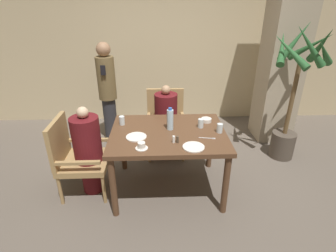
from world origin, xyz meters
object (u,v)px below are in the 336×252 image
Objects in this scene: plate_main_right at (136,137)px; glass_tall_far at (122,120)px; standing_host at (108,92)px; water_bottle at (170,119)px; glass_tall_near at (220,128)px; potted_palm at (292,102)px; teacup_with_saucer at (142,146)px; chair_far_side at (166,121)px; plate_main_left at (194,147)px; glass_tall_mid at (201,123)px; chair_left_side at (76,155)px; diner_in_far_chair at (166,121)px; diner_in_left_chair at (88,150)px; bowl_small at (206,120)px.

glass_tall_far is (-0.19, 0.34, 0.05)m from plate_main_right.
plate_main_right is (0.53, -1.36, -0.07)m from standing_host.
glass_tall_near is at bearing -10.88° from water_bottle.
teacup_with_saucer is (-2.01, -1.02, -0.06)m from potted_palm.
chair_far_side reaches higher than glass_tall_near.
teacup_with_saucer is 1.21× the size of glass_tall_far.
teacup_with_saucer is at bearing -153.06° from potted_palm.
potted_palm is 8.59× the size of plate_main_left.
standing_host is 15.20× the size of glass_tall_far.
glass_tall_near is at bearing -35.42° from glass_tall_mid.
glass_tall_far reaches higher than plate_main_left.
standing_host is 1.96m from plate_main_left.
potted_palm reaches higher than glass_tall_near.
standing_host is (0.20, 1.25, 0.36)m from chair_left_side.
glass_tall_far is at bearing 167.24° from glass_tall_near.
diner_in_left_chair is at bearing -140.03° from diner_in_far_chair.
glass_tall_mid is (-1.34, -0.56, -0.04)m from potted_palm.
diner_in_far_chair reaches higher than plate_main_right.
standing_host is 1.94m from glass_tall_near.
standing_host reaches higher than teacup_with_saucer.
diner_in_left_chair reaches higher than teacup_with_saucer.
diner_in_left_chair is 1.52m from glass_tall_near.
teacup_with_saucer is 0.92m from glass_tall_near.
diner_in_left_chair is 1.31m from chair_far_side.
diner_in_far_chair is 4.13× the size of water_bottle.
glass_tall_mid is at bearing -157.39° from potted_palm.
chair_far_side is at bearing 171.28° from potted_palm.
diner_in_left_chair is at bearing -134.96° from chair_far_side.
water_bottle is at bearing 169.12° from glass_tall_near.
diner_in_left_chair is 1.01m from water_bottle.
standing_host is 12.54× the size of teacup_with_saucer.
chair_left_side is 1.39m from plate_main_left.
diner_in_left_chair is at bearing -92.03° from standing_host.
diner_in_left_chair is 4.93× the size of plate_main_right.
plate_main_right is 0.44m from water_bottle.
plate_main_right is (-2.08, -0.78, -0.08)m from potted_palm.
standing_host is at bearing 143.99° from bowl_small.
diner_in_left_chair is 0.78m from teacup_with_saucer.
bowl_small is (0.24, 0.62, 0.02)m from plate_main_left.
glass_tall_near and glass_tall_mid have the same top height.
bowl_small is 1.02m from glass_tall_far.
water_bottle is at bearing -175.03° from glass_tall_mid.
chair_left_side is 0.92m from teacup_with_saucer.
chair_left_side reaches higher than glass_tall_near.
plate_main_right is at bearing -159.43° from potted_palm.
glass_tall_near is (0.58, -0.96, 0.33)m from chair_far_side.
diner_in_left_chair is at bearing 0.00° from chair_left_side.
glass_tall_far reaches higher than plate_main_right.
plate_main_left is 0.47m from glass_tall_near.
teacup_with_saucer is (0.64, -0.36, 0.25)m from diner_in_left_chair.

